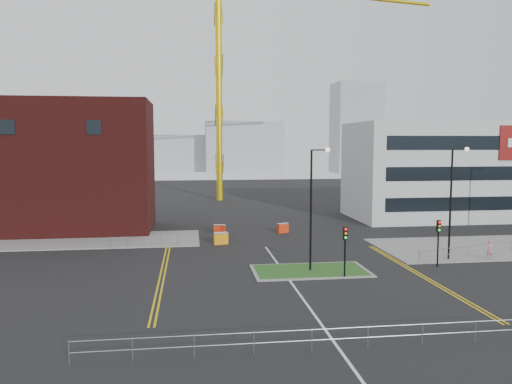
# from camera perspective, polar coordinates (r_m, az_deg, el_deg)

# --- Properties ---
(ground) EXTENTS (200.00, 200.00, 0.00)m
(ground) POSITION_cam_1_polar(r_m,az_deg,el_deg) (29.82, 6.11, -13.01)
(ground) COLOR black
(ground) RESTS_ON ground
(pavement_left) EXTENTS (28.00, 8.00, 0.12)m
(pavement_left) POSITION_cam_1_polar(r_m,az_deg,el_deg) (52.07, -22.21, -5.24)
(pavement_left) COLOR slate
(pavement_left) RESTS_ON ground
(pavement_right) EXTENTS (24.00, 10.00, 0.12)m
(pavement_right) POSITION_cam_1_polar(r_m,az_deg,el_deg) (51.30, 26.88, -5.59)
(pavement_right) COLOR slate
(pavement_right) RESTS_ON ground
(island_kerb) EXTENTS (8.60, 4.60, 0.08)m
(island_kerb) POSITION_cam_1_polar(r_m,az_deg,el_deg) (37.71, 6.22, -8.94)
(island_kerb) COLOR slate
(island_kerb) RESTS_ON ground
(grass_island) EXTENTS (8.00, 4.00, 0.12)m
(grass_island) POSITION_cam_1_polar(r_m,az_deg,el_deg) (37.71, 6.22, -8.92)
(grass_island) COLOR #1F4818
(grass_island) RESTS_ON ground
(brick_building) EXTENTS (24.20, 10.07, 14.24)m
(brick_building) POSITION_cam_1_polar(r_m,az_deg,el_deg) (57.84, -23.81, 2.53)
(brick_building) COLOR #451211
(brick_building) RESTS_ON ground
(office_block) EXTENTS (25.00, 12.20, 12.00)m
(office_block) POSITION_cam_1_polar(r_m,az_deg,el_deg) (67.92, 21.36, 2.31)
(office_block) COLOR #ABAEB0
(office_block) RESTS_ON ground
(tower_crane) EXTENTS (52.25, 10.91, 40.08)m
(tower_crane) POSITION_cam_1_polar(r_m,az_deg,el_deg) (86.04, -0.47, 17.77)
(tower_crane) COLOR gold
(tower_crane) RESTS_ON ground
(streetlamp_island) EXTENTS (1.46, 0.36, 9.18)m
(streetlamp_island) POSITION_cam_1_polar(r_m,az_deg,el_deg) (36.78, 6.64, -0.80)
(streetlamp_island) COLOR black
(streetlamp_island) RESTS_ON ground
(streetlamp_right_near) EXTENTS (1.46, 0.36, 9.18)m
(streetlamp_right_near) POSITION_cam_1_polar(r_m,az_deg,el_deg) (43.09, 21.64, -0.22)
(streetlamp_right_near) COLOR black
(streetlamp_right_near) RESTS_ON ground
(traffic_light_island) EXTENTS (0.28, 0.33, 3.65)m
(traffic_light_island) POSITION_cam_1_polar(r_m,az_deg,el_deg) (35.78, 10.16, -5.65)
(traffic_light_island) COLOR black
(traffic_light_island) RESTS_ON ground
(traffic_light_right) EXTENTS (0.28, 0.33, 3.65)m
(traffic_light_right) POSITION_cam_1_polar(r_m,az_deg,el_deg) (40.67, 20.13, -4.54)
(traffic_light_right) COLOR black
(traffic_light_right) RESTS_ON ground
(railing_front) EXTENTS (24.05, 0.05, 1.10)m
(railing_front) POSITION_cam_1_polar(r_m,az_deg,el_deg) (24.12, 9.60, -15.70)
(railing_front) COLOR gray
(railing_front) RESTS_ON ground
(railing_left) EXTENTS (6.05, 0.05, 1.10)m
(railing_left) POSITION_cam_1_polar(r_m,az_deg,el_deg) (46.48, -12.67, -5.37)
(railing_left) COLOR gray
(railing_left) RESTS_ON ground
(railing_right) EXTENTS (19.05, 5.05, 1.10)m
(railing_right) POSITION_cam_1_polar(r_m,az_deg,el_deg) (48.31, 27.12, -5.40)
(railing_right) COLOR gray
(railing_right) RESTS_ON ground
(centre_line) EXTENTS (0.15, 30.00, 0.01)m
(centre_line) POSITION_cam_1_polar(r_m,az_deg,el_deg) (31.67, 5.24, -11.87)
(centre_line) COLOR silver
(centre_line) RESTS_ON ground
(yellow_left_a) EXTENTS (0.12, 24.00, 0.01)m
(yellow_left_a) POSITION_cam_1_polar(r_m,az_deg,el_deg) (38.71, -10.74, -8.68)
(yellow_left_a) COLOR gold
(yellow_left_a) RESTS_ON ground
(yellow_left_b) EXTENTS (0.12, 24.00, 0.01)m
(yellow_left_b) POSITION_cam_1_polar(r_m,az_deg,el_deg) (38.69, -10.29, -8.68)
(yellow_left_b) COLOR gold
(yellow_left_b) RESTS_ON ground
(yellow_right_a) EXTENTS (0.12, 20.00, 0.01)m
(yellow_right_a) POSITION_cam_1_polar(r_m,az_deg,el_deg) (38.37, 18.03, -8.99)
(yellow_right_a) COLOR gold
(yellow_right_a) RESTS_ON ground
(yellow_right_b) EXTENTS (0.12, 20.00, 0.01)m
(yellow_right_b) POSITION_cam_1_polar(r_m,az_deg,el_deg) (38.50, 18.44, -8.96)
(yellow_right_b) COLOR gold
(yellow_right_b) RESTS_ON ground
(skyline_a) EXTENTS (18.00, 12.00, 22.00)m
(skyline_a) POSITION_cam_1_polar(r_m,az_deg,el_deg) (151.16, -20.30, 5.88)
(skyline_a) COLOR gray
(skyline_a) RESTS_ON ground
(skyline_b) EXTENTS (24.00, 12.00, 16.00)m
(skyline_b) POSITION_cam_1_polar(r_m,az_deg,el_deg) (158.34, -1.41, 5.12)
(skyline_b) COLOR gray
(skyline_b) RESTS_ON ground
(skyline_c) EXTENTS (14.00, 12.00, 28.00)m
(skyline_c) POSITION_cam_1_polar(r_m,az_deg,el_deg) (161.04, 11.36, 7.16)
(skyline_c) COLOR gray
(skyline_c) RESTS_ON ground
(skyline_d) EXTENTS (30.00, 12.00, 12.00)m
(skyline_d) POSITION_cam_1_polar(r_m,az_deg,el_deg) (167.49, -7.93, 4.41)
(skyline_d) COLOR gray
(skyline_d) RESTS_ON ground
(pedestrian) EXTENTS (0.66, 0.46, 1.71)m
(pedestrian) POSITION_cam_1_polar(r_m,az_deg,el_deg) (44.93, 25.20, -6.01)
(pedestrian) COLOR #BA788B
(pedestrian) RESTS_ON ground
(barrier_left) EXTENTS (1.26, 0.77, 1.00)m
(barrier_left) POSITION_cam_1_polar(r_m,az_deg,el_deg) (52.31, -4.15, -4.24)
(barrier_left) COLOR red
(barrier_left) RESTS_ON ground
(barrier_mid) EXTENTS (1.41, 0.75, 1.13)m
(barrier_mid) POSITION_cam_1_polar(r_m,az_deg,el_deg) (47.15, -4.05, -5.25)
(barrier_mid) COLOR orange
(barrier_mid) RESTS_ON ground
(barrier_right) EXTENTS (1.29, 0.84, 1.03)m
(barrier_right) POSITION_cam_1_polar(r_m,az_deg,el_deg) (52.95, 3.09, -4.09)
(barrier_right) COLOR red
(barrier_right) RESTS_ON ground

